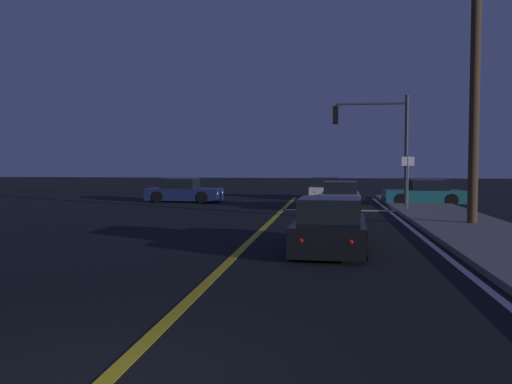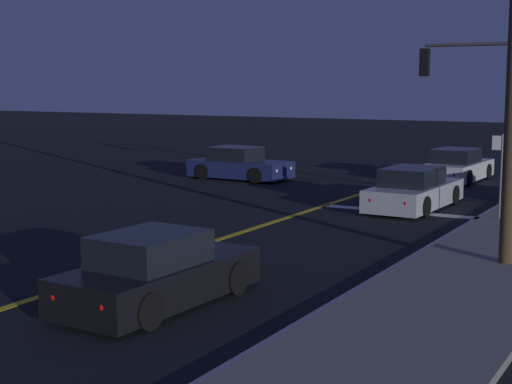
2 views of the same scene
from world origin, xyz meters
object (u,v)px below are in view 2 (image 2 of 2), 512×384
at_px(car_distant_tail_silver, 414,191).
at_px(street_sign_corner, 502,164).
at_px(car_side_waiting_navy, 239,165).
at_px(car_parked_curb_white, 457,167).
at_px(car_lead_oncoming_black, 157,273).
at_px(traffic_signal_near_right, 491,91).

relative_size(car_distant_tail_silver, street_sign_corner, 1.86).
xyz_separation_m(car_side_waiting_navy, car_parked_curb_white, (8.08, 3.79, 0.00)).
height_order(car_side_waiting_navy, car_parked_curb_white, same).
bearing_deg(car_distant_tail_silver, car_lead_oncoming_black, -90.84).
bearing_deg(street_sign_corner, car_side_waiting_navy, 155.98).
xyz_separation_m(car_side_waiting_navy, street_sign_corner, (11.79, -5.25, 1.12)).
height_order(traffic_signal_near_right, street_sign_corner, traffic_signal_near_right).
height_order(car_distant_tail_silver, car_parked_curb_white, same).
bearing_deg(street_sign_corner, car_distant_tail_silver, 156.10).
bearing_deg(car_parked_curb_white, street_sign_corner, -65.49).
relative_size(car_distant_tail_silver, car_parked_curb_white, 1.06).
bearing_deg(traffic_signal_near_right, car_parked_curb_white, -66.84).
height_order(car_distant_tail_silver, car_side_waiting_navy, same).
distance_m(car_lead_oncoming_black, traffic_signal_near_right, 14.84).
relative_size(car_side_waiting_navy, traffic_signal_near_right, 0.77).
bearing_deg(street_sign_corner, traffic_signal_near_right, 110.40).
distance_m(car_parked_curb_white, street_sign_corner, 9.84).
xyz_separation_m(car_distant_tail_silver, car_side_waiting_navy, (-8.83, 3.94, -0.00)).
bearing_deg(car_distant_tail_silver, street_sign_corner, -22.51).
relative_size(car_parked_curb_white, street_sign_corner, 1.75).
xyz_separation_m(traffic_signal_near_right, street_sign_corner, (1.04, -2.80, -2.02)).
bearing_deg(street_sign_corner, car_lead_oncoming_black, -106.71).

